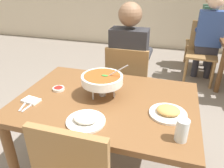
# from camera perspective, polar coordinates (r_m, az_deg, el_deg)

# --- Properties ---
(dining_table_main) EXTENTS (1.28, 0.91, 0.72)m
(dining_table_main) POSITION_cam_1_polar(r_m,az_deg,el_deg) (1.64, -1.50, -7.00)
(dining_table_main) COLOR brown
(dining_table_main) RESTS_ON ground_plane
(chair_diner_main) EXTENTS (0.44, 0.44, 0.90)m
(chair_diner_main) POSITION_cam_1_polar(r_m,az_deg,el_deg) (2.32, 4.15, 0.54)
(chair_diner_main) COLOR olive
(chair_diner_main) RESTS_ON ground_plane
(diner_main) EXTENTS (0.40, 0.45, 1.31)m
(diner_main) POSITION_cam_1_polar(r_m,az_deg,el_deg) (2.25, 4.53, 6.28)
(diner_main) COLOR #2D2D38
(diner_main) RESTS_ON ground_plane
(curry_bowl) EXTENTS (0.33, 0.30, 0.26)m
(curry_bowl) POSITION_cam_1_polar(r_m,az_deg,el_deg) (1.57, -2.56, 1.16)
(curry_bowl) COLOR silver
(curry_bowl) RESTS_ON dining_table_main
(rice_plate) EXTENTS (0.24, 0.24, 0.06)m
(rice_plate) POSITION_cam_1_polar(r_m,az_deg,el_deg) (1.35, -6.86, -9.16)
(rice_plate) COLOR white
(rice_plate) RESTS_ON dining_table_main
(appetizer_plate) EXTENTS (0.24, 0.24, 0.06)m
(appetizer_plate) POSITION_cam_1_polar(r_m,az_deg,el_deg) (1.45, 14.38, -7.05)
(appetizer_plate) COLOR white
(appetizer_plate) RESTS_ON dining_table_main
(sauce_dish) EXTENTS (0.09, 0.09, 0.02)m
(sauce_dish) POSITION_cam_1_polar(r_m,az_deg,el_deg) (1.75, -13.73, -1.19)
(sauce_dish) COLOR white
(sauce_dish) RESTS_ON dining_table_main
(napkin_folded) EXTENTS (0.13, 0.10, 0.02)m
(napkin_folded) POSITION_cam_1_polar(r_m,az_deg,el_deg) (1.65, -20.29, -4.04)
(napkin_folded) COLOR white
(napkin_folded) RESTS_ON dining_table_main
(fork_utensil) EXTENTS (0.05, 0.17, 0.01)m
(fork_utensil) POSITION_cam_1_polar(r_m,az_deg,el_deg) (1.63, -21.83, -4.89)
(fork_utensil) COLOR silver
(fork_utensil) RESTS_ON dining_table_main
(spoon_utensil) EXTENTS (0.03, 0.17, 0.01)m
(spoon_utensil) POSITION_cam_1_polar(r_m,az_deg,el_deg) (1.61, -20.40, -5.21)
(spoon_utensil) COLOR silver
(spoon_utensil) RESTS_ON dining_table_main
(drink_glass) EXTENTS (0.07, 0.07, 0.13)m
(drink_glass) POSITION_cam_1_polar(r_m,az_deg,el_deg) (1.25, 17.68, -11.63)
(drink_glass) COLOR silver
(drink_glass) RESTS_ON dining_table_main
(chair_bg_middle) EXTENTS (0.46, 0.46, 0.90)m
(chair_bg_middle) POSITION_cam_1_polar(r_m,az_deg,el_deg) (4.17, 23.30, 10.51)
(chair_bg_middle) COLOR olive
(chair_bg_middle) RESTS_ON ground_plane
(chair_bg_right) EXTENTS (0.48, 0.48, 0.90)m
(chair_bg_right) POSITION_cam_1_polar(r_m,az_deg,el_deg) (3.65, 22.51, 8.54)
(chair_bg_right) COLOR olive
(chair_bg_right) RESTS_ON ground_plane
(patron_bg_middle) EXTENTS (0.45, 0.40, 1.31)m
(patron_bg_middle) POSITION_cam_1_polar(r_m,az_deg,el_deg) (4.13, 23.97, 13.64)
(patron_bg_middle) COLOR #2D2D38
(patron_bg_middle) RESTS_ON ground_plane
(patron_bg_right) EXTENTS (0.40, 0.45, 1.31)m
(patron_bg_right) POSITION_cam_1_polar(r_m,az_deg,el_deg) (3.61, 23.96, 12.01)
(patron_bg_right) COLOR #2D2D38
(patron_bg_right) RESTS_ON ground_plane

